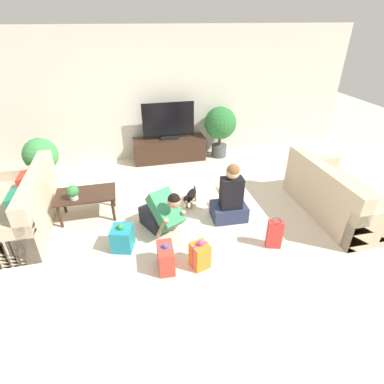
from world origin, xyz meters
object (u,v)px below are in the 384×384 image
(sofa_left, at_px, (19,210))
(tv, at_px, (169,123))
(person_kneeling, at_px, (162,213))
(gift_box_c, at_px, (122,238))
(potted_plant_back_right, at_px, (220,125))
(dog, at_px, (190,196))
(gift_box_b, at_px, (166,258))
(coffee_table, at_px, (86,196))
(gift_box_a, at_px, (200,255))
(sofa_right, at_px, (337,197))
(potted_plant_corner_left, at_px, (41,157))
(tabletop_plant, at_px, (73,192))
(gift_bag_a, at_px, (275,234))
(person_sitting, at_px, (230,199))
(tv_console, at_px, (170,149))

(sofa_left, relative_size, tv, 1.67)
(person_kneeling, xyz_separation_m, gift_box_c, (-0.57, -0.22, -0.17))
(sofa_left, xyz_separation_m, potted_plant_back_right, (3.63, 1.83, 0.42))
(sofa_left, distance_m, tv, 3.20)
(dog, relative_size, gift_box_b, 1.19)
(coffee_table, distance_m, gift_box_a, 2.04)
(sofa_left, bearing_deg, dog, 89.53)
(sofa_right, bearing_deg, gift_box_c, 91.73)
(coffee_table, xyz_separation_m, potted_plant_corner_left, (-0.80, 1.19, 0.21))
(sofa_left, height_order, gift_box_a, sofa_left)
(sofa_right, relative_size, person_kneeling, 2.12)
(gift_box_a, distance_m, tabletop_plant, 2.07)
(tv, bearing_deg, gift_bag_a, -74.00)
(sofa_left, bearing_deg, gift_bag_a, 69.80)
(gift_box_a, height_order, gift_box_c, gift_box_a)
(sofa_right, bearing_deg, person_sitting, 82.54)
(potted_plant_corner_left, bearing_deg, gift_box_c, -57.98)
(tv_console, distance_m, person_kneeling, 2.54)
(sofa_right, distance_m, person_sitting, 1.70)
(gift_box_c, height_order, gift_bag_a, gift_bag_a)
(sofa_right, xyz_separation_m, tabletop_plant, (-3.94, 0.65, 0.25))
(person_sitting, relative_size, dog, 2.01)
(tv, relative_size, gift_box_c, 2.66)
(sofa_left, xyz_separation_m, potted_plant_corner_left, (0.14, 1.24, 0.28))
(person_kneeling, relative_size, dog, 1.79)
(person_kneeling, bearing_deg, gift_bag_a, -51.43)
(tv_console, bearing_deg, gift_box_c, -111.92)
(coffee_table, bearing_deg, tv_console, 49.05)
(tv, relative_size, tabletop_plant, 4.79)
(potted_plant_back_right, bearing_deg, gift_box_b, -118.02)
(person_kneeling, xyz_separation_m, gift_bag_a, (1.42, -0.65, -0.13))
(tv, bearing_deg, potted_plant_corner_left, -165.03)
(potted_plant_corner_left, height_order, gift_bag_a, potted_plant_corner_left)
(coffee_table, bearing_deg, sofa_right, -11.63)
(tv_console, bearing_deg, person_kneeling, -101.76)
(potted_plant_back_right, distance_m, tabletop_plant, 3.42)
(sofa_right, relative_size, tv_console, 1.18)
(sofa_right, bearing_deg, dog, 72.08)
(coffee_table, distance_m, person_kneeling, 1.26)
(sofa_right, bearing_deg, tabletop_plant, 80.62)
(person_kneeling, bearing_deg, potted_plant_corner_left, 108.57)
(tv_console, xyz_separation_m, gift_box_c, (-1.09, -2.71, -0.08))
(coffee_table, xyz_separation_m, potted_plant_back_right, (2.69, 1.78, 0.34))
(tv, relative_size, potted_plant_corner_left, 1.17)
(sofa_left, relative_size, gift_box_a, 4.43)
(sofa_left, bearing_deg, tv_console, 126.64)
(coffee_table, relative_size, gift_box_b, 2.24)
(person_sitting, distance_m, gift_box_a, 1.14)
(dog, relative_size, tabletop_plant, 2.11)
(tv, xyz_separation_m, gift_bag_a, (0.90, -3.14, -0.62))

